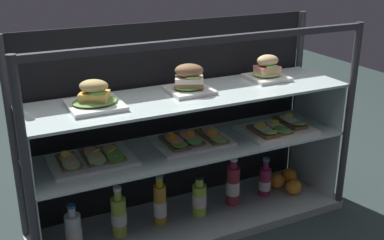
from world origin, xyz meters
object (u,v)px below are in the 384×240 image
(juice_bottle_tucked_behind, at_px, (119,216))
(orange_fruit_beside_bottles, at_px, (277,181))
(plated_roll_sandwich_mid_left, at_px, (95,99))
(open_sandwich_tray_mid_left, at_px, (277,128))
(plated_roll_sandwich_right_of_center, at_px, (188,81))
(open_sandwich_tray_near_right_corner, at_px, (192,139))
(juice_bottle_back_left, at_px, (199,199))
(plated_roll_sandwich_mid_right, at_px, (267,71))
(juice_bottle_front_left_end, at_px, (233,185))
(orange_fruit_near_left_post, at_px, (294,187))
(orange_fruit_rolled_forward, at_px, (289,176))
(juice_bottle_near_post, at_px, (160,204))
(juice_bottle_back_right, at_px, (73,231))
(juice_bottle_front_second, at_px, (265,181))
(open_sandwich_tray_far_right, at_px, (92,158))

(juice_bottle_tucked_behind, distance_m, orange_fruit_beside_bottles, 0.87)
(plated_roll_sandwich_mid_left, xyz_separation_m, open_sandwich_tray_mid_left, (0.85, -0.04, -0.26))
(plated_roll_sandwich_right_of_center, relative_size, open_sandwich_tray_near_right_corner, 0.54)
(juice_bottle_back_left, bearing_deg, plated_roll_sandwich_right_of_center, 145.10)
(plated_roll_sandwich_right_of_center, xyz_separation_m, plated_roll_sandwich_mid_right, (0.42, 0.02, -0.01))
(juice_bottle_front_left_end, bearing_deg, open_sandwich_tray_near_right_corner, 178.76)
(orange_fruit_near_left_post, distance_m, orange_fruit_rolled_forward, 0.12)
(open_sandwich_tray_mid_left, relative_size, juice_bottle_near_post, 1.38)
(plated_roll_sandwich_right_of_center, height_order, open_sandwich_tray_mid_left, plated_roll_sandwich_right_of_center)
(juice_bottle_tucked_behind, bearing_deg, plated_roll_sandwich_mid_right, 3.28)
(open_sandwich_tray_near_right_corner, distance_m, orange_fruit_near_left_post, 0.65)
(open_sandwich_tray_mid_left, bearing_deg, orange_fruit_near_left_post, -2.24)
(open_sandwich_tray_mid_left, distance_m, juice_bottle_front_left_end, 0.35)
(open_sandwich_tray_mid_left, distance_m, orange_fruit_beside_bottles, 0.36)
(juice_bottle_back_right, bearing_deg, juice_bottle_back_left, -0.49)
(open_sandwich_tray_near_right_corner, xyz_separation_m, juice_bottle_near_post, (-0.16, -0.00, -0.28))
(plated_roll_sandwich_mid_right, bearing_deg, juice_bottle_near_post, -176.37)
(plated_roll_sandwich_mid_right, relative_size, orange_fruit_rolled_forward, 2.18)
(juice_bottle_tucked_behind, distance_m, juice_bottle_near_post, 0.20)
(plated_roll_sandwich_right_of_center, relative_size, juice_bottle_near_post, 0.75)
(open_sandwich_tray_mid_left, relative_size, juice_bottle_front_left_end, 1.38)
(juice_bottle_back_left, height_order, juice_bottle_front_left_end, juice_bottle_front_left_end)
(plated_roll_sandwich_mid_left, xyz_separation_m, open_sandwich_tray_near_right_corner, (0.43, 0.01, -0.26))
(plated_roll_sandwich_mid_right, distance_m, juice_bottle_front_second, 0.57)
(juice_bottle_front_second, bearing_deg, juice_bottle_back_left, -176.92)
(orange_fruit_rolled_forward, bearing_deg, juice_bottle_back_right, -176.96)
(open_sandwich_tray_near_right_corner, distance_m, juice_bottle_near_post, 0.33)
(open_sandwich_tray_near_right_corner, xyz_separation_m, juice_bottle_back_right, (-0.56, -0.01, -0.30))
(juice_bottle_front_left_end, bearing_deg, juice_bottle_back_right, -179.25)
(plated_roll_sandwich_mid_left, relative_size, juice_bottle_front_left_end, 0.85)
(open_sandwich_tray_far_right, height_order, juice_bottle_back_left, open_sandwich_tray_far_right)
(plated_roll_sandwich_mid_left, distance_m, open_sandwich_tray_far_right, 0.26)
(open_sandwich_tray_far_right, xyz_separation_m, orange_fruit_near_left_post, (1.00, -0.07, -0.34))
(plated_roll_sandwich_right_of_center, xyz_separation_m, juice_bottle_back_left, (0.04, -0.03, -0.57))
(plated_roll_sandwich_mid_right, relative_size, juice_bottle_front_left_end, 0.72)
(juice_bottle_front_left_end, bearing_deg, plated_roll_sandwich_mid_right, 11.05)
(plated_roll_sandwich_mid_right, xyz_separation_m, orange_fruit_beside_bottles, (0.10, -0.00, -0.60))
(juice_bottle_near_post, bearing_deg, juice_bottle_front_second, 0.46)
(juice_bottle_front_left_end, xyz_separation_m, juice_bottle_front_second, (0.19, 0.01, -0.03))
(juice_bottle_front_second, bearing_deg, open_sandwich_tray_far_right, 179.53)
(plated_roll_sandwich_right_of_center, relative_size, orange_fruit_rolled_forward, 2.25)
(juice_bottle_tucked_behind, bearing_deg, orange_fruit_near_left_post, -2.97)
(open_sandwich_tray_near_right_corner, distance_m, orange_fruit_rolled_forward, 0.69)
(open_sandwich_tray_mid_left, bearing_deg, plated_roll_sandwich_mid_right, 100.02)
(juice_bottle_tucked_behind, distance_m, juice_bottle_front_left_end, 0.58)
(plated_roll_sandwich_right_of_center, xyz_separation_m, open_sandwich_tray_mid_left, (0.44, -0.06, -0.27))
(open_sandwich_tray_near_right_corner, xyz_separation_m, open_sandwich_tray_mid_left, (0.42, -0.05, 0.00))
(open_sandwich_tray_mid_left, relative_size, orange_fruit_beside_bottles, 4.30)
(orange_fruit_rolled_forward, bearing_deg, juice_bottle_near_post, -176.21)
(plated_roll_sandwich_mid_right, relative_size, open_sandwich_tray_mid_left, 0.52)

